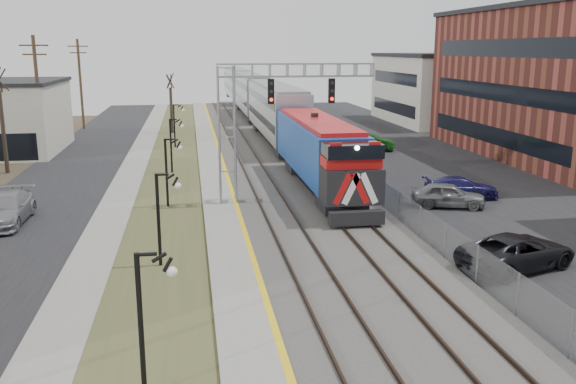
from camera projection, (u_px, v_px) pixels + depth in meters
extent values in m
cube|color=black|center=(58.00, 185.00, 40.84)|extent=(7.00, 120.00, 0.04)
cube|color=gray|center=(126.00, 183.00, 41.53)|extent=(2.00, 120.00, 0.08)
cube|color=#414726|center=(171.00, 181.00, 41.99)|extent=(4.00, 120.00, 0.06)
cube|color=gray|center=(215.00, 179.00, 42.44)|extent=(2.00, 120.00, 0.24)
cube|color=#595651|center=(286.00, 177.00, 43.22)|extent=(8.00, 120.00, 0.20)
cube|color=black|center=(445.00, 172.00, 45.09)|extent=(16.00, 120.00, 0.04)
cube|color=gold|center=(227.00, 176.00, 42.55)|extent=(0.24, 120.00, 0.01)
cube|color=#2D2119|center=(247.00, 175.00, 42.75)|extent=(0.08, 120.00, 0.15)
cube|color=#2D2119|center=(268.00, 175.00, 42.98)|extent=(0.08, 120.00, 0.15)
cube|color=#2D2119|center=(296.00, 174.00, 43.29)|extent=(0.08, 120.00, 0.15)
cube|color=#2D2119|center=(317.00, 173.00, 43.53)|extent=(0.08, 120.00, 0.15)
cube|color=#1342A0|center=(321.00, 154.00, 38.39)|extent=(3.00, 17.00, 4.25)
cube|color=black|center=(357.00, 218.00, 30.43)|extent=(2.80, 0.50, 0.70)
cube|color=#9699A0|center=(276.00, 113.00, 57.77)|extent=(3.00, 22.00, 5.33)
cube|color=#9699A0|center=(251.00, 95.00, 79.68)|extent=(3.00, 22.00, 5.33)
cube|color=#9699A0|center=(238.00, 85.00, 101.58)|extent=(3.00, 22.00, 5.33)
cube|color=gray|center=(227.00, 137.00, 34.90)|extent=(1.00, 1.00, 8.00)
cube|color=gray|center=(296.00, 70.00, 34.66)|extent=(9.00, 0.80, 0.80)
cube|color=black|center=(271.00, 91.00, 34.26)|extent=(0.35, 0.25, 1.40)
cube|color=black|center=(332.00, 91.00, 34.80)|extent=(0.35, 0.25, 1.40)
cylinder|color=black|center=(141.00, 327.00, 15.60)|extent=(0.14, 0.14, 4.00)
cylinder|color=black|center=(159.00, 221.00, 25.21)|extent=(0.14, 0.14, 4.00)
cylinder|color=black|center=(167.00, 173.00, 34.82)|extent=(0.14, 0.14, 4.00)
cylinder|color=black|center=(171.00, 146.00, 44.43)|extent=(0.14, 0.14, 4.00)
cylinder|color=black|center=(174.00, 126.00, 55.96)|extent=(0.14, 0.14, 4.00)
cylinder|color=#4C3823|center=(39.00, 99.00, 48.84)|extent=(0.28, 0.28, 10.00)
cylinder|color=#4C3823|center=(81.00, 85.00, 68.05)|extent=(0.28, 0.28, 10.00)
cube|color=gray|center=(343.00, 165.00, 43.71)|extent=(0.04, 120.00, 1.60)
cube|color=beige|center=(456.00, 90.00, 75.17)|extent=(16.00, 18.00, 8.00)
cylinder|color=#382D23|center=(3.00, 133.00, 44.27)|extent=(0.30, 0.30, 5.95)
cylinder|color=#382D23|center=(171.00, 111.00, 65.38)|extent=(0.30, 0.30, 4.90)
imported|color=black|center=(517.00, 252.00, 25.21)|extent=(5.76, 4.03, 1.46)
imported|color=#18154C|center=(461.00, 188.00, 37.08)|extent=(4.66, 2.25, 1.31)
imported|color=slate|center=(448.00, 196.00, 35.00)|extent=(4.51, 2.88, 1.43)
imported|color=#0B3A0C|center=(369.00, 142.00, 54.73)|extent=(4.86, 3.35, 1.52)
imported|color=gray|center=(5.00, 210.00, 31.68)|extent=(2.21, 5.41, 1.57)
imported|color=slate|center=(349.00, 143.00, 54.68)|extent=(4.19, 1.55, 1.37)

